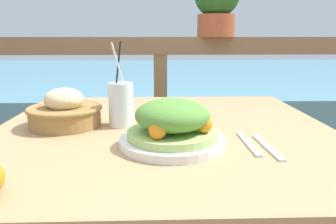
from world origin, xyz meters
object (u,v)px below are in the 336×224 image
Objects in this scene: salad_plate at (172,126)px; drink_glass at (121,104)px; bread_basket at (65,112)px; potted_plant at (217,2)px.

drink_glass is (-0.14, 0.18, 0.02)m from salad_plate.
bread_basket is 1.06m from potted_plant.
salad_plate is at bearing -31.10° from bread_basket.
salad_plate is at bearing -105.35° from potted_plant.
salad_plate is at bearing -52.40° from drink_glass.
potted_plant is (0.58, 0.81, 0.38)m from bread_basket.
potted_plant is at bearing 54.38° from bread_basket.
salad_plate is 1.05× the size of drink_glass.
potted_plant reaches higher than drink_glass.
drink_glass is at bearing -117.17° from potted_plant.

